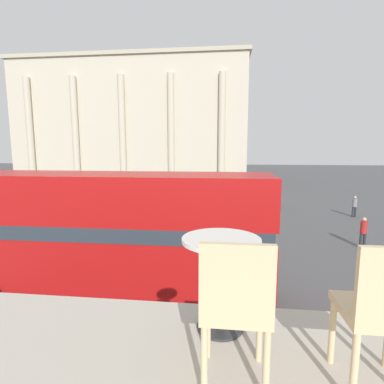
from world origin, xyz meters
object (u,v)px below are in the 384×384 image
Objects in this scene: cafe_chair_1 at (383,310)px; traffic_light_mid at (202,191)px; cafe_chair_0 at (235,304)px; cafe_dining_table at (221,263)px; pedestrian_yellow at (129,196)px; double_decker_bus at (114,231)px; car_silver at (253,198)px; pedestrian_red at (363,231)px; plaza_building_left at (137,124)px; traffic_light_near at (162,208)px; pedestrian_grey at (355,205)px.

cafe_chair_1 is 0.26× the size of traffic_light_mid.
traffic_light_mid is (-1.64, 18.53, -1.90)m from cafe_chair_0.
pedestrian_yellow is (-8.68, 23.76, -3.28)m from cafe_dining_table.
double_decker_bus is 11.33× the size of cafe_chair_1.
double_decker_bus is 8.76m from cafe_chair_0.
car_silver is at bearing 84.11° from cafe_dining_table.
cafe_dining_table is 0.45× the size of pedestrian_red.
cafe_chair_0 is (0.09, -0.57, -0.02)m from cafe_dining_table.
cafe_chair_1 is 0.03× the size of plaza_building_left.
cafe_chair_0 is at bearing 74.00° from pedestrian_red.
cafe_dining_table reaches higher than traffic_light_mid.
double_decker_bus is at bearing -100.94° from traffic_light_mid.
cafe_chair_0 is (3.73, -7.72, 1.81)m from double_decker_bus.
cafe_chair_0 is 13.26m from traffic_light_near.
double_decker_bus is at bearing 128.15° from cafe_chair_1.
traffic_light_mid is at bearing 105.14° from cafe_chair_1.
cafe_chair_0 is 16.15m from pedestrian_red.
cafe_chair_0 is 0.81m from cafe_chair_1.
cafe_chair_0 is 0.57× the size of pedestrian_yellow.
traffic_light_mid is (12.35, -26.54, -6.70)m from plaza_building_left.
cafe_chair_1 is at bearing -55.71° from double_decker_bus.
car_silver is (1.66, 25.33, -3.47)m from cafe_chair_1.
traffic_light_near reaches higher than car_silver.
pedestrian_yellow is at bearing 108.72° from cafe_chair_0.
double_decker_bus is 11.01m from traffic_light_mid.
traffic_light_mid is 11.75m from pedestrian_grey.
pedestrian_red reaches higher than pedestrian_grey.
double_decker_bus is 0.30× the size of plaza_building_left.
traffic_light_near is at bearing 115.04° from cafe_chair_1.
pedestrian_red is (10.75, 6.46, -1.44)m from double_decker_bus.
traffic_light_mid reaches higher than traffic_light_near.
pedestrian_red is (21.00, -30.89, -8.05)m from plaza_building_left.
pedestrian_red is (8.66, -4.35, -1.35)m from traffic_light_mid.
double_decker_bus is 18.77m from car_silver.
plaza_building_left reaches higher than pedestrian_yellow.
cafe_chair_0 reaches higher than car_silver.
pedestrian_grey reaches higher than car_silver.
cafe_chair_1 is at bearing -30.98° from cafe_dining_table.
traffic_light_near is 10.37m from pedestrian_red.
pedestrian_red is at bearing 34.75° from double_decker_bus.
plaza_building_left reaches higher than cafe_dining_table.
plaza_building_left is at bearing 107.34° from cafe_dining_table.
cafe_chair_1 is 0.22× the size of car_silver.
plaza_building_left is 21.13× the size of pedestrian_grey.
traffic_light_near is at bearing -71.53° from plaza_building_left.
cafe_chair_1 is at bearing 1.15° from cafe_chair_0.
pedestrian_grey reaches higher than pedestrian_yellow.
double_decker_bus is at bearing -74.65° from plaza_building_left.
pedestrian_grey is (8.79, 21.65, -3.26)m from cafe_chair_1.
traffic_light_near reaches higher than pedestrian_red.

